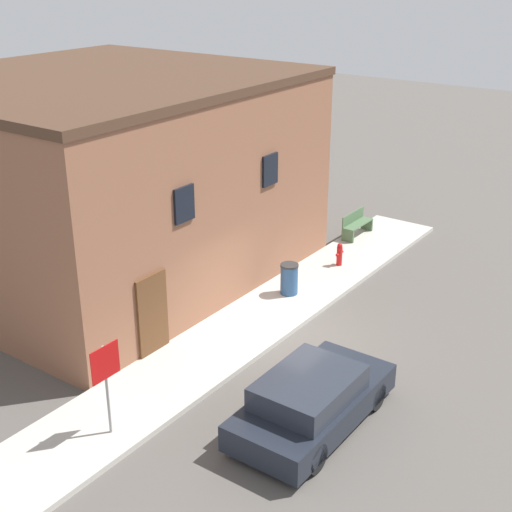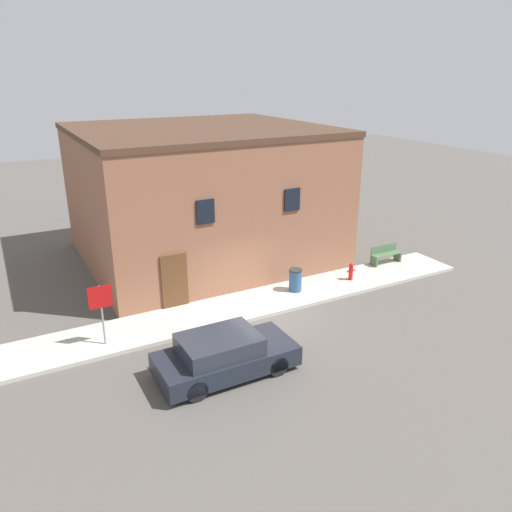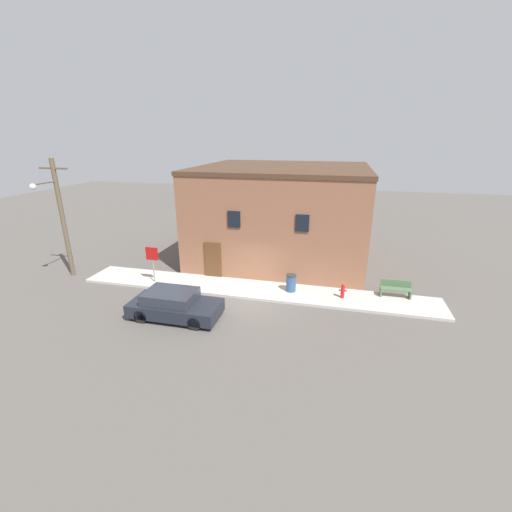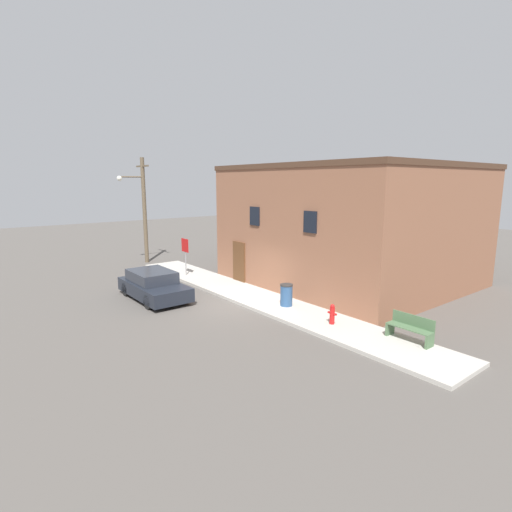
{
  "view_description": "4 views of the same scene",
  "coord_description": "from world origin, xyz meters",
  "px_view_note": "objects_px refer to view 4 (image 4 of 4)",
  "views": [
    {
      "loc": [
        -13.76,
        -8.82,
        9.27
      ],
      "look_at": [
        0.15,
        1.13,
        2.0
      ],
      "focal_mm": 50.0,
      "sensor_mm": 36.0,
      "label": 1
    },
    {
      "loc": [
        -8.02,
        -14.03,
        8.48
      ],
      "look_at": [
        0.15,
        1.13,
        2.0
      ],
      "focal_mm": 35.0,
      "sensor_mm": 36.0,
      "label": 2
    },
    {
      "loc": [
        4.09,
        -15.18,
        7.92
      ],
      "look_at": [
        0.15,
        1.13,
        2.0
      ],
      "focal_mm": 24.0,
      "sensor_mm": 36.0,
      "label": 3
    },
    {
      "loc": [
        13.86,
        -9.67,
        5.24
      ],
      "look_at": [
        0.15,
        1.13,
        2.0
      ],
      "focal_mm": 28.0,
      "sensor_mm": 36.0,
      "label": 4
    }
  ],
  "objects_px": {
    "parked_car": "(154,285)",
    "trash_bin": "(286,295)",
    "utility_pole": "(143,206)",
    "bench": "(410,328)",
    "fire_hydrant": "(332,314)",
    "stop_sign": "(185,250)"
  },
  "relations": [
    {
      "from": "stop_sign",
      "to": "utility_pole",
      "type": "bearing_deg",
      "value": -179.28
    },
    {
      "from": "fire_hydrant",
      "to": "trash_bin",
      "type": "distance_m",
      "value": 2.66
    },
    {
      "from": "utility_pole",
      "to": "bench",
      "type": "bearing_deg",
      "value": 4.03
    },
    {
      "from": "utility_pole",
      "to": "parked_car",
      "type": "relative_size",
      "value": 1.64
    },
    {
      "from": "fire_hydrant",
      "to": "stop_sign",
      "type": "bearing_deg",
      "value": -177.67
    },
    {
      "from": "utility_pole",
      "to": "parked_car",
      "type": "bearing_deg",
      "value": -20.48
    },
    {
      "from": "trash_bin",
      "to": "parked_car",
      "type": "xyz_separation_m",
      "value": [
        -4.85,
        -3.73,
        0.02
      ]
    },
    {
      "from": "stop_sign",
      "to": "utility_pole",
      "type": "height_order",
      "value": "utility_pole"
    },
    {
      "from": "trash_bin",
      "to": "parked_car",
      "type": "bearing_deg",
      "value": -142.41
    },
    {
      "from": "stop_sign",
      "to": "parked_car",
      "type": "distance_m",
      "value": 4.3
    },
    {
      "from": "fire_hydrant",
      "to": "stop_sign",
      "type": "xyz_separation_m",
      "value": [
        -10.28,
        -0.42,
        1.06
      ]
    },
    {
      "from": "bench",
      "to": "utility_pole",
      "type": "height_order",
      "value": "utility_pole"
    },
    {
      "from": "trash_bin",
      "to": "parked_car",
      "type": "relative_size",
      "value": 0.22
    },
    {
      "from": "trash_bin",
      "to": "parked_car",
      "type": "distance_m",
      "value": 6.12
    },
    {
      "from": "bench",
      "to": "trash_bin",
      "type": "distance_m",
      "value": 5.31
    },
    {
      "from": "parked_car",
      "to": "trash_bin",
      "type": "bearing_deg",
      "value": 37.59
    },
    {
      "from": "bench",
      "to": "parked_car",
      "type": "relative_size",
      "value": 0.36
    },
    {
      "from": "parked_car",
      "to": "utility_pole",
      "type": "bearing_deg",
      "value": 159.52
    },
    {
      "from": "bench",
      "to": "trash_bin",
      "type": "bearing_deg",
      "value": -173.16
    },
    {
      "from": "stop_sign",
      "to": "fire_hydrant",
      "type": "bearing_deg",
      "value": 2.33
    },
    {
      "from": "stop_sign",
      "to": "parked_car",
      "type": "relative_size",
      "value": 0.49
    },
    {
      "from": "fire_hydrant",
      "to": "parked_car",
      "type": "bearing_deg",
      "value": -154.61
    }
  ]
}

